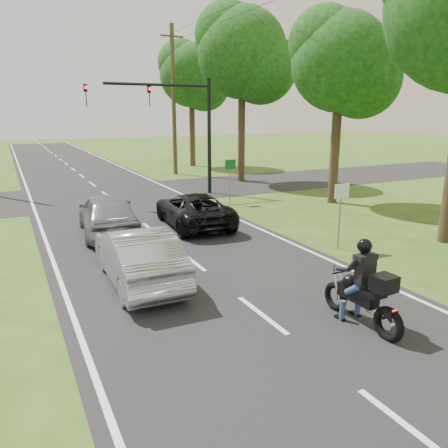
{
  "coord_description": "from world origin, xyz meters",
  "views": [
    {
      "loc": [
        -4.64,
        -7.44,
        4.29
      ],
      "look_at": [
        0.58,
        3.0,
        1.3
      ],
      "focal_mm": 35.0,
      "sensor_mm": 36.0,
      "label": 1
    }
  ],
  "objects_px": {
    "dark_suv": "(193,209)",
    "silver_suv": "(108,214)",
    "traffic_signal": "(176,115)",
    "silver_sedan": "(138,256)",
    "motorcycle_rider": "(364,292)",
    "sign_white": "(341,200)",
    "sign_green": "(230,171)",
    "utility_pole_far": "(174,100)"
  },
  "relations": [
    {
      "from": "dark_suv",
      "to": "silver_suv",
      "type": "xyz_separation_m",
      "value": [
        -3.25,
        0.16,
        0.13
      ]
    },
    {
      "from": "traffic_signal",
      "to": "silver_suv",
      "type": "bearing_deg",
      "value": -129.36
    },
    {
      "from": "silver_sedan",
      "to": "motorcycle_rider",
      "type": "bearing_deg",
      "value": 129.95
    },
    {
      "from": "traffic_signal",
      "to": "sign_white",
      "type": "bearing_deg",
      "value": -82.95
    },
    {
      "from": "silver_suv",
      "to": "sign_white",
      "type": "height_order",
      "value": "sign_white"
    },
    {
      "from": "dark_suv",
      "to": "sign_green",
      "type": "bearing_deg",
      "value": -131.44
    },
    {
      "from": "dark_suv",
      "to": "sign_white",
      "type": "xyz_separation_m",
      "value": [
        3.03,
        -4.87,
        0.94
      ]
    },
    {
      "from": "dark_suv",
      "to": "sign_white",
      "type": "distance_m",
      "value": 5.81
    },
    {
      "from": "traffic_signal",
      "to": "utility_pole_far",
      "type": "distance_m",
      "value": 8.55
    },
    {
      "from": "motorcycle_rider",
      "to": "silver_suv",
      "type": "height_order",
      "value": "motorcycle_rider"
    },
    {
      "from": "dark_suv",
      "to": "silver_sedan",
      "type": "distance_m",
      "value": 5.96
    },
    {
      "from": "silver_sedan",
      "to": "sign_white",
      "type": "relative_size",
      "value": 2.06
    },
    {
      "from": "dark_suv",
      "to": "utility_pole_far",
      "type": "bearing_deg",
      "value": -103.34
    },
    {
      "from": "dark_suv",
      "to": "silver_sedan",
      "type": "height_order",
      "value": "silver_sedan"
    },
    {
      "from": "motorcycle_rider",
      "to": "sign_green",
      "type": "xyz_separation_m",
      "value": [
        3.29,
        12.31,
        0.86
      ]
    },
    {
      "from": "silver_sedan",
      "to": "sign_white",
      "type": "distance_m",
      "value": 6.62
    },
    {
      "from": "motorcycle_rider",
      "to": "sign_white",
      "type": "distance_m",
      "value": 5.37
    },
    {
      "from": "dark_suv",
      "to": "sign_green",
      "type": "distance_m",
      "value": 4.6
    },
    {
      "from": "utility_pole_far",
      "to": "sign_green",
      "type": "relative_size",
      "value": 4.71
    },
    {
      "from": "dark_suv",
      "to": "silver_suv",
      "type": "height_order",
      "value": "silver_suv"
    },
    {
      "from": "dark_suv",
      "to": "sign_green",
      "type": "relative_size",
      "value": 2.17
    },
    {
      "from": "silver_sedan",
      "to": "utility_pole_far",
      "type": "xyz_separation_m",
      "value": [
        8.06,
        18.95,
        4.35
      ]
    },
    {
      "from": "dark_suv",
      "to": "sign_green",
      "type": "height_order",
      "value": "sign_green"
    },
    {
      "from": "dark_suv",
      "to": "sign_white",
      "type": "relative_size",
      "value": 2.17
    },
    {
      "from": "silver_suv",
      "to": "traffic_signal",
      "type": "relative_size",
      "value": 0.71
    },
    {
      "from": "traffic_signal",
      "to": "dark_suv",
      "type": "bearing_deg",
      "value": -105.15
    },
    {
      "from": "utility_pole_far",
      "to": "sign_green",
      "type": "distance_m",
      "value": 11.63
    },
    {
      "from": "silver_sedan",
      "to": "silver_suv",
      "type": "bearing_deg",
      "value": -91.75
    },
    {
      "from": "utility_pole_far",
      "to": "sign_white",
      "type": "height_order",
      "value": "utility_pole_far"
    },
    {
      "from": "traffic_signal",
      "to": "sign_green",
      "type": "xyz_separation_m",
      "value": [
        1.56,
        -3.02,
        -2.54
      ]
    },
    {
      "from": "sign_green",
      "to": "utility_pole_far",
      "type": "bearing_deg",
      "value": 83.27
    },
    {
      "from": "dark_suv",
      "to": "motorcycle_rider",
      "type": "bearing_deg",
      "value": 94.02
    },
    {
      "from": "motorcycle_rider",
      "to": "sign_green",
      "type": "bearing_deg",
      "value": 73.79
    },
    {
      "from": "motorcycle_rider",
      "to": "silver_sedan",
      "type": "height_order",
      "value": "motorcycle_rider"
    },
    {
      "from": "motorcycle_rider",
      "to": "sign_green",
      "type": "relative_size",
      "value": 1.02
    },
    {
      "from": "traffic_signal",
      "to": "sign_green",
      "type": "relative_size",
      "value": 3.0
    },
    {
      "from": "dark_suv",
      "to": "traffic_signal",
      "type": "xyz_separation_m",
      "value": [
        1.67,
        6.15,
        3.48
      ]
    },
    {
      "from": "silver_sedan",
      "to": "sign_green",
      "type": "distance_m",
      "value": 10.46
    },
    {
      "from": "silver_suv",
      "to": "utility_pole_far",
      "type": "height_order",
      "value": "utility_pole_far"
    },
    {
      "from": "silver_suv",
      "to": "motorcycle_rider",
      "type": "bearing_deg",
      "value": 113.82
    },
    {
      "from": "motorcycle_rider",
      "to": "traffic_signal",
      "type": "relative_size",
      "value": 0.34
    },
    {
      "from": "silver_suv",
      "to": "traffic_signal",
      "type": "distance_m",
      "value": 8.44
    }
  ]
}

